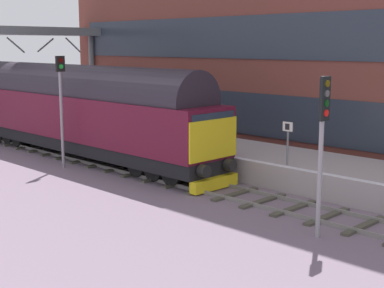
% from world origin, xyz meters
% --- Properties ---
extents(ground_plane, '(140.00, 140.00, 0.00)m').
position_xyz_m(ground_plane, '(0.00, 0.00, 0.00)').
color(ground_plane, slate).
rests_on(ground_plane, ground).
extents(track_main, '(2.50, 60.00, 0.15)m').
position_xyz_m(track_main, '(0.00, 0.00, 0.05)').
color(track_main, gray).
rests_on(track_main, ground).
extents(station_platform, '(4.00, 44.00, 1.01)m').
position_xyz_m(station_platform, '(3.60, 0.00, 0.50)').
color(station_platform, '#A29797').
rests_on(station_platform, ground).
extents(diesel_locomotive, '(2.74, 18.50, 4.68)m').
position_xyz_m(diesel_locomotive, '(0.00, 6.18, 2.48)').
color(diesel_locomotive, black).
rests_on(diesel_locomotive, ground).
extents(signal_post_near, '(0.44, 0.22, 4.77)m').
position_xyz_m(signal_post_near, '(-1.87, -8.83, 3.11)').
color(signal_post_near, gray).
rests_on(signal_post_near, ground).
extents(signal_post_mid, '(0.44, 0.22, 5.15)m').
position_xyz_m(signal_post_mid, '(-1.87, 4.90, 3.16)').
color(signal_post_mid, gray).
rests_on(signal_post_mid, ground).
extents(platform_number_sign, '(0.10, 0.44, 1.69)m').
position_xyz_m(platform_number_sign, '(2.06, -4.88, 2.14)').
color(platform_number_sign, slate).
rests_on(platform_number_sign, station_platform).
extents(waiting_passenger, '(0.40, 0.50, 1.64)m').
position_xyz_m(waiting_passenger, '(3.47, 6.53, 1.99)').
color(waiting_passenger, '#272935').
rests_on(waiting_passenger, station_platform).
extents(overhead_footbridge, '(9.30, 2.00, 6.72)m').
position_xyz_m(overhead_footbridge, '(2.05, 14.30, 5.97)').
color(overhead_footbridge, slate).
rests_on(overhead_footbridge, ground).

